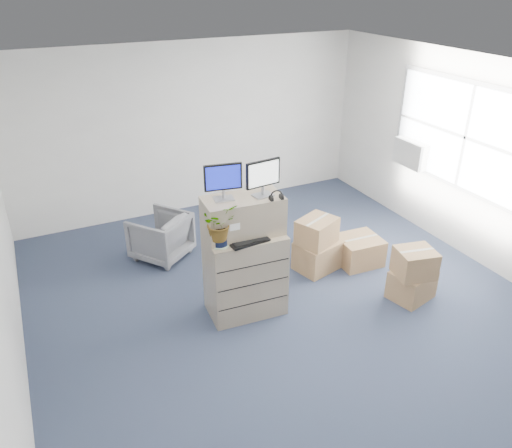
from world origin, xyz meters
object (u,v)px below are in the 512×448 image
(keyboard, at_px, (249,241))
(potted_plant, at_px, (219,227))
(monitor_left, at_px, (223,180))
(office_chair, at_px, (161,234))
(water_bottle, at_px, (250,223))
(monitor_right, at_px, (263,176))
(filing_cabinet_lower, at_px, (245,274))

(keyboard, relative_size, potted_plant, 0.94)
(monitor_left, relative_size, office_chair, 0.57)
(water_bottle, bearing_deg, monitor_right, -10.75)
(monitor_left, height_order, office_chair, monitor_left)
(potted_plant, bearing_deg, water_bottle, 16.44)
(monitor_left, xyz_separation_m, keyboard, (0.18, -0.27, -0.67))
(office_chair, bearing_deg, monitor_left, 65.58)
(filing_cabinet_lower, height_order, monitor_right, monitor_right)
(water_bottle, xyz_separation_m, potted_plant, (-0.43, -0.13, 0.11))
(keyboard, distance_m, water_bottle, 0.26)
(filing_cabinet_lower, height_order, office_chair, filing_cabinet_lower)
(monitor_right, bearing_deg, monitor_left, 160.71)
(potted_plant, bearing_deg, monitor_right, 9.76)
(monitor_left, bearing_deg, potted_plant, -115.45)
(monitor_left, bearing_deg, filing_cabinet_lower, -15.89)
(monitor_right, height_order, keyboard, monitor_right)
(monitor_left, height_order, potted_plant, monitor_left)
(monitor_left, xyz_separation_m, water_bottle, (0.29, -0.07, -0.56))
(monitor_right, relative_size, water_bottle, 1.70)
(filing_cabinet_lower, xyz_separation_m, potted_plant, (-0.35, -0.10, 0.76))
(potted_plant, xyz_separation_m, office_chair, (-0.22, 1.80, -0.92))
(monitor_right, relative_size, potted_plant, 0.88)
(monitor_right, height_order, office_chair, monitor_right)
(water_bottle, xyz_separation_m, office_chair, (-0.65, 1.67, -0.81))
(potted_plant, relative_size, office_chair, 0.66)
(potted_plant, distance_m, office_chair, 2.03)
(office_chair, bearing_deg, keyboard, 68.93)
(water_bottle, bearing_deg, office_chair, 111.14)
(filing_cabinet_lower, relative_size, monitor_left, 2.51)
(filing_cabinet_lower, distance_m, monitor_right, 1.23)
(monitor_right, relative_size, office_chair, 0.58)
(filing_cabinet_lower, relative_size, water_bottle, 4.21)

